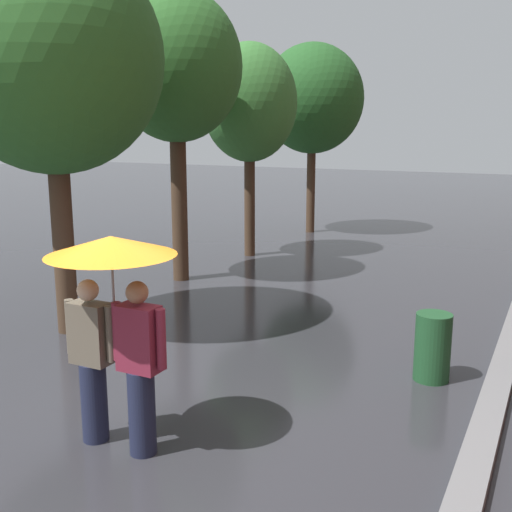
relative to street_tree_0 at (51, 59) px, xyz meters
name	(u,v)px	position (x,y,z in m)	size (l,w,h in m)	color
ground_plane	(132,436)	(2.93, -2.20, -4.02)	(80.00, 80.00, 0.00)	#2D2D33
street_tree_0	(51,59)	(0.00, 0.00, 0.00)	(3.17, 3.17, 5.68)	#473323
street_tree_1	(176,68)	(-0.29, 3.55, 0.18)	(2.58, 2.58, 5.70)	#473323
street_tree_2	(249,104)	(-0.16, 6.36, -0.40)	(2.24, 2.24, 5.02)	#473323
street_tree_3	(312,99)	(-0.12, 10.25, -0.14)	(2.95, 2.95, 5.46)	#473323
couple_under_umbrella	(113,305)	(2.94, -2.40, -2.58)	(1.22, 1.22, 2.09)	#1E233D
litter_bin	(433,347)	(5.35, 0.62, -3.59)	(0.44, 0.44, 0.85)	#1E4C28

